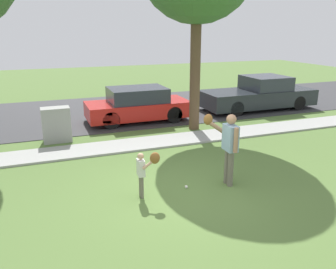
{
  "coord_description": "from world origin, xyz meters",
  "views": [
    {
      "loc": [
        -2.89,
        -6.61,
        3.59
      ],
      "look_at": [
        0.1,
        1.27,
        1.0
      ],
      "focal_mm": 37.33,
      "sensor_mm": 36.0,
      "label": 1
    }
  ],
  "objects_px": {
    "person_child": "(145,168)",
    "parked_hatchback_red": "(138,105)",
    "person_adult": "(228,142)",
    "parked_pickup_dark": "(259,95)",
    "baseball": "(186,187)",
    "utility_cabinet": "(56,125)"
  },
  "relations": [
    {
      "from": "parked_hatchback_red",
      "to": "parked_pickup_dark",
      "type": "height_order",
      "value": "parked_pickup_dark"
    },
    {
      "from": "person_child",
      "to": "parked_hatchback_red",
      "type": "height_order",
      "value": "parked_hatchback_red"
    },
    {
      "from": "utility_cabinet",
      "to": "parked_hatchback_red",
      "type": "bearing_deg",
      "value": 26.52
    },
    {
      "from": "baseball",
      "to": "parked_hatchback_red",
      "type": "bearing_deg",
      "value": 84.18
    },
    {
      "from": "parked_pickup_dark",
      "to": "person_adult",
      "type": "bearing_deg",
      "value": 50.45
    },
    {
      "from": "baseball",
      "to": "parked_pickup_dark",
      "type": "distance_m",
      "value": 9.11
    },
    {
      "from": "person_adult",
      "to": "parked_pickup_dark",
      "type": "relative_size",
      "value": 0.33
    },
    {
      "from": "person_child",
      "to": "person_adult",
      "type": "bearing_deg",
      "value": 1.55
    },
    {
      "from": "person_adult",
      "to": "parked_hatchback_red",
      "type": "relative_size",
      "value": 0.43
    },
    {
      "from": "person_child",
      "to": "baseball",
      "type": "height_order",
      "value": "person_child"
    },
    {
      "from": "parked_pickup_dark",
      "to": "baseball",
      "type": "bearing_deg",
      "value": 45.14
    },
    {
      "from": "person_child",
      "to": "utility_cabinet",
      "type": "distance_m",
      "value": 5.03
    },
    {
      "from": "person_adult",
      "to": "person_child",
      "type": "relative_size",
      "value": 1.6
    },
    {
      "from": "person_adult",
      "to": "utility_cabinet",
      "type": "xyz_separation_m",
      "value": [
        -3.53,
        4.84,
        -0.49
      ]
    },
    {
      "from": "person_child",
      "to": "parked_hatchback_red",
      "type": "xyz_separation_m",
      "value": [
        1.67,
        6.39,
        -0.03
      ]
    },
    {
      "from": "utility_cabinet",
      "to": "parked_pickup_dark",
      "type": "height_order",
      "value": "parked_pickup_dark"
    },
    {
      "from": "parked_hatchback_red",
      "to": "person_adult",
      "type": "bearing_deg",
      "value": 93.03
    },
    {
      "from": "parked_hatchback_red",
      "to": "baseball",
      "type": "bearing_deg",
      "value": 84.18
    },
    {
      "from": "person_child",
      "to": "baseball",
      "type": "xyz_separation_m",
      "value": [
        1.03,
        0.09,
        -0.66
      ]
    },
    {
      "from": "person_adult",
      "to": "parked_pickup_dark",
      "type": "xyz_separation_m",
      "value": [
        5.43,
        6.57,
        -0.38
      ]
    },
    {
      "from": "baseball",
      "to": "utility_cabinet",
      "type": "height_order",
      "value": "utility_cabinet"
    },
    {
      "from": "person_child",
      "to": "parked_hatchback_red",
      "type": "relative_size",
      "value": 0.27
    }
  ]
}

